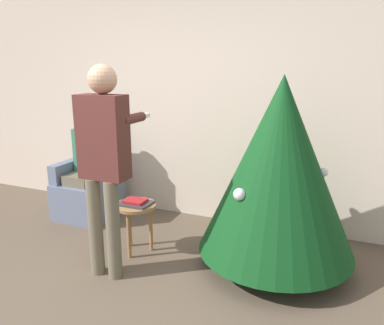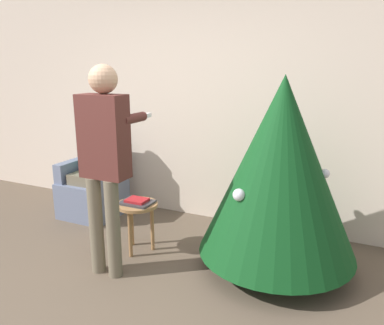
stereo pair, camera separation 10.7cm
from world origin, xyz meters
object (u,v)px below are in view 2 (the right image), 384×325
at_px(armchair, 95,186).
at_px(person_seated, 92,160).
at_px(christmas_tree, 280,168).
at_px(person_standing, 104,153).
at_px(side_stool, 137,211).

distance_m(armchair, person_seated, 0.33).
height_order(christmas_tree, person_standing, person_standing).
height_order(christmas_tree, person_seated, christmas_tree).
bearing_deg(person_standing, armchair, 133.85).
relative_size(person_seated, side_stool, 2.55).
bearing_deg(christmas_tree, side_stool, -169.03).
bearing_deg(christmas_tree, person_seated, 171.89).
height_order(armchair, person_seated, person_seated).
distance_m(armchair, side_stool, 1.16).
height_order(armchair, person_standing, person_standing).
bearing_deg(armchair, side_stool, -31.00).
bearing_deg(person_standing, person_seated, 134.58).
relative_size(christmas_tree, side_stool, 3.47).
bearing_deg(armchair, person_seated, -90.00).
bearing_deg(armchair, person_standing, -46.15).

